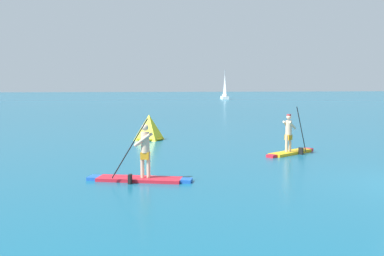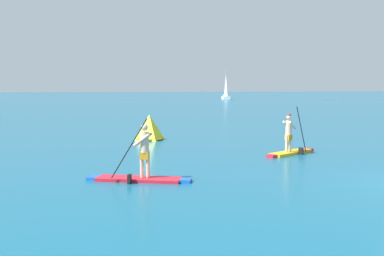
% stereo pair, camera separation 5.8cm
% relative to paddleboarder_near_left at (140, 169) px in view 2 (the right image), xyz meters
% --- Properties ---
extents(paddleboarder_near_left, '(3.14, 1.62, 1.98)m').
position_rel_paddleboarder_near_left_xyz_m(paddleboarder_near_left, '(0.00, 0.00, 0.00)').
color(paddleboarder_near_left, red).
rests_on(paddleboarder_near_left, ground).
extents(paddleboarder_mid_center, '(2.76, 1.88, 2.05)m').
position_rel_paddleboarder_near_left_xyz_m(paddleboarder_mid_center, '(6.78, 3.97, 0.02)').
color(paddleboarder_mid_center, yellow).
rests_on(paddleboarder_mid_center, ground).
extents(race_marker_buoy, '(1.52, 1.52, 1.35)m').
position_rel_paddleboarder_near_left_xyz_m(race_marker_buoy, '(1.68, 10.40, 0.25)').
color(race_marker_buoy, yellow).
rests_on(race_marker_buoy, ground).
extents(sailboat_right_horizon, '(2.04, 4.68, 6.40)m').
position_rel_paddleboarder_near_left_xyz_m(sailboat_right_horizon, '(28.25, 82.09, 0.50)').
color(sailboat_right_horizon, white).
rests_on(sailboat_right_horizon, ground).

